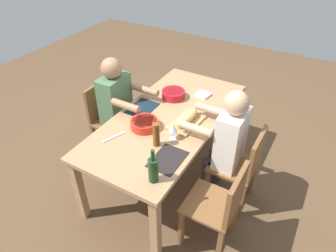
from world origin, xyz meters
TOP-DOWN VIEW (x-y plane):
  - ground_plane at (0.00, 0.00)m, footprint 8.00×8.00m
  - dining_table at (0.00, 0.00)m, footprint 1.89×0.91m
  - chair_near_center at (0.00, -0.78)m, footprint 0.40×0.40m
  - diner_near_center at (0.00, -0.59)m, footprint 0.41×0.53m
  - chair_far_center at (0.00, 0.78)m, footprint 0.40×0.40m
  - diner_far_center at (-0.00, 0.59)m, footprint 0.41×0.53m
  - chair_far_right at (0.52, 0.78)m, footprint 0.40×0.40m
  - serving_bowl_pasta at (-0.34, -0.13)m, footprint 0.24×0.24m
  - serving_bowl_fruit at (0.25, -0.10)m, footprint 0.25×0.25m
  - cutting_board at (0.00, 0.20)m, footprint 0.42×0.25m
  - bread_loaf at (0.00, 0.20)m, footprint 0.33×0.14m
  - wine_bottle at (0.76, 0.32)m, footprint 0.08×0.08m
  - beer_bottle at (0.41, 0.12)m, footprint 0.06×0.06m
  - wine_glass at (0.27, 0.20)m, footprint 0.08×0.08m
  - placemat_near_center at (0.00, -0.30)m, footprint 0.32×0.23m
  - placemat_far_right at (0.52, 0.30)m, footprint 0.32×0.23m
  - carving_knife at (0.51, -0.25)m, footprint 0.22×0.10m
  - napkin_stack at (-0.52, 0.13)m, footprint 0.16×0.16m

SIDE VIEW (x-z plane):
  - ground_plane at x=0.00m, z-range 0.00..0.00m
  - chair_near_center at x=0.00m, z-range 0.06..0.91m
  - chair_far_center at x=0.00m, z-range 0.06..0.91m
  - chair_far_right at x=0.52m, z-range 0.06..0.91m
  - dining_table at x=0.00m, z-range 0.29..1.03m
  - diner_near_center at x=0.00m, z-range 0.10..1.30m
  - diner_far_center at x=0.00m, z-range 0.10..1.30m
  - placemat_near_center at x=0.00m, z-range 0.74..0.75m
  - placemat_far_right at x=0.52m, z-range 0.74..0.75m
  - carving_knife at x=0.51m, z-range 0.74..0.75m
  - cutting_board at x=0.00m, z-range 0.74..0.76m
  - napkin_stack at x=-0.52m, z-range 0.74..0.76m
  - serving_bowl_fruit at x=0.25m, z-range 0.75..0.82m
  - serving_bowl_pasta at x=-0.34m, z-range 0.75..0.83m
  - bread_loaf at x=0.00m, z-range 0.76..0.85m
  - wine_bottle at x=0.76m, z-range 0.70..0.99m
  - beer_bottle at x=0.41m, z-range 0.74..0.96m
  - wine_glass at x=0.27m, z-range 0.77..0.94m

